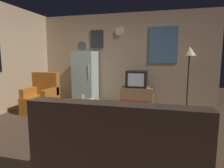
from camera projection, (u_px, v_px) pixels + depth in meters
ground_plane at (96, 132)px, 3.44m from camera, size 12.00×12.00×0.00m
wall_with_art at (123, 58)px, 5.60m from camera, size 5.20×0.12×2.58m
fridge at (85, 77)px, 5.50m from camera, size 0.60×0.62×1.77m
tv_stand at (137, 97)px, 5.12m from camera, size 0.84×0.53×0.54m
crt_tv at (137, 79)px, 5.06m from camera, size 0.54×0.51×0.44m
standing_lamp at (189, 56)px, 4.55m from camera, size 0.32×0.32×1.59m
coffee_table at (87, 114)px, 3.74m from camera, size 0.72×0.72×0.46m
wine_glass at (83, 99)px, 3.71m from camera, size 0.05×0.05×0.15m
mug_ceramic_white at (91, 101)px, 3.65m from camera, size 0.08×0.08×0.09m
remote_control at (92, 104)px, 3.56m from camera, size 0.16×0.07×0.02m
armchair at (42, 99)px, 4.62m from camera, size 0.68×0.68×0.96m
couch at (119, 154)px, 2.04m from camera, size 1.70×0.80×0.92m
book_stack at (161, 108)px, 4.87m from camera, size 0.22×0.17×0.10m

